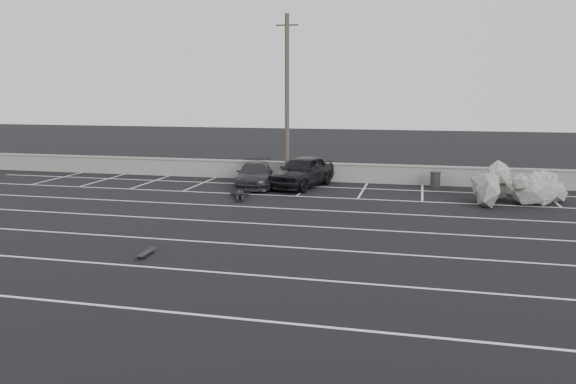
% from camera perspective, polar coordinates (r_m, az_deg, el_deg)
% --- Properties ---
extents(ground, '(120.00, 120.00, 0.00)m').
position_cam_1_polar(ground, '(19.29, -7.90, -5.08)').
color(ground, black).
rests_on(ground, ground).
extents(seawall, '(50.00, 0.45, 1.06)m').
position_cam_1_polar(seawall, '(32.37, 1.04, 2.17)').
color(seawall, gray).
rests_on(seawall, ground).
extents(stall_lines, '(36.00, 20.05, 0.01)m').
position_cam_1_polar(stall_lines, '(23.35, -4.19, -2.32)').
color(stall_lines, silver).
rests_on(stall_lines, ground).
extents(car_left, '(3.19, 5.25, 1.67)m').
position_cam_1_polar(car_left, '(30.01, 1.43, 2.09)').
color(car_left, black).
rests_on(car_left, ground).
extents(car_right, '(2.82, 4.85, 1.32)m').
position_cam_1_polar(car_right, '(30.19, -3.41, 1.79)').
color(car_right, black).
rests_on(car_right, ground).
extents(utility_pole, '(1.23, 0.25, 9.21)m').
position_cam_1_polar(utility_pole, '(31.39, -0.10, 9.45)').
color(utility_pole, '#4C4238').
rests_on(utility_pole, ground).
extents(trash_bin, '(0.60, 0.60, 0.87)m').
position_cam_1_polar(trash_bin, '(30.74, 14.73, 1.21)').
color(trash_bin, '#29282B').
rests_on(trash_bin, ground).
extents(riprap_pile, '(4.65, 4.15, 1.29)m').
position_cam_1_polar(riprap_pile, '(28.02, 22.93, 0.07)').
color(riprap_pile, '#9B9891').
rests_on(riprap_pile, ground).
extents(person, '(2.50, 3.08, 0.50)m').
position_cam_1_polar(person, '(27.11, -4.94, -0.07)').
color(person, black).
rests_on(person, ground).
extents(skateboard, '(0.26, 0.87, 0.10)m').
position_cam_1_polar(skateboard, '(18.11, -14.25, -6.04)').
color(skateboard, black).
rests_on(skateboard, ground).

